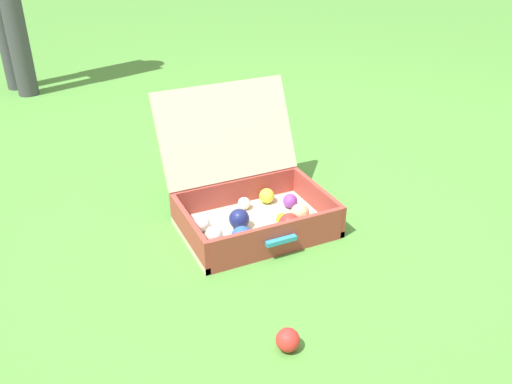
% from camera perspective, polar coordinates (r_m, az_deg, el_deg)
% --- Properties ---
extents(ground_plane, '(16.00, 16.00, 0.00)m').
position_cam_1_polar(ground_plane, '(1.97, 0.26, -3.91)').
color(ground_plane, '#4C8C38').
extents(open_suitcase, '(0.53, 0.55, 0.46)m').
position_cam_1_polar(open_suitcase, '(1.96, -0.78, -0.61)').
color(open_suitcase, beige).
rests_on(open_suitcase, ground).
extents(stray_ball_on_grass, '(0.07, 0.07, 0.07)m').
position_cam_1_polar(stray_ball_on_grass, '(1.48, 3.38, -15.37)').
color(stray_ball_on_grass, red).
rests_on(stray_ball_on_grass, ground).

